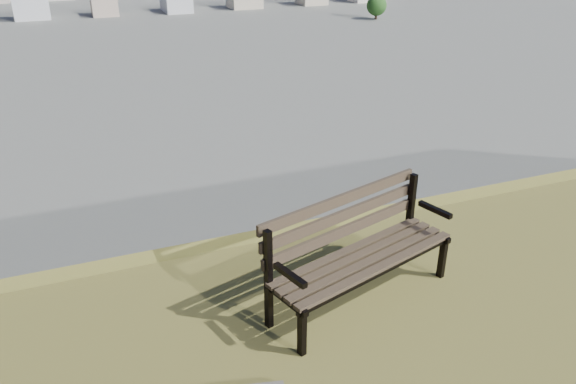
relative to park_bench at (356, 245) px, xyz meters
name	(u,v)px	position (x,y,z in m)	size (l,w,h in m)	color
park_bench	(356,245)	(0.00, 0.00, 0.00)	(2.09, 1.19, 1.05)	#3F3324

